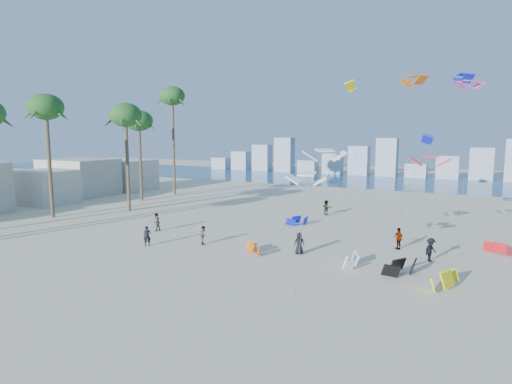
% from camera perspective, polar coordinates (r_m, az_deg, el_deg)
% --- Properties ---
extents(ground, '(220.00, 220.00, 0.00)m').
position_cam_1_polar(ground, '(26.42, -23.04, -13.55)').
color(ground, beige).
rests_on(ground, ground).
extents(ocean, '(220.00, 220.00, 0.00)m').
position_cam_1_polar(ocean, '(89.98, 14.95, 1.56)').
color(ocean, navy).
rests_on(ocean, ground).
extents(kitesurfer_near, '(0.73, 0.71, 1.69)m').
position_cam_1_polar(kitesurfer_near, '(37.03, -14.34, -5.72)').
color(kitesurfer_near, black).
rests_on(kitesurfer_near, ground).
extents(kitesurfer_mid, '(0.93, 0.97, 1.57)m').
position_cam_1_polar(kitesurfer_mid, '(36.73, -7.00, -5.74)').
color(kitesurfer_mid, gray).
rests_on(kitesurfer_mid, ground).
extents(kitesurfers_far, '(35.27, 17.71, 1.83)m').
position_cam_1_polar(kitesurfers_far, '(39.14, 11.23, -4.85)').
color(kitesurfers_far, black).
rests_on(kitesurfers_far, ground).
extents(grounded_kites, '(20.98, 16.26, 0.98)m').
position_cam_1_polar(grounded_kites, '(33.21, 16.20, -8.05)').
color(grounded_kites, '#DA5C0B').
rests_on(grounded_kites, ground).
extents(flying_kites, '(25.72, 25.91, 15.49)m').
position_cam_1_polar(flying_kites, '(39.81, 21.57, 9.94)').
color(flying_kites, white).
rests_on(flying_kites, ground).
extents(palm_row, '(8.57, 44.80, 16.45)m').
position_cam_1_polar(palm_row, '(51.61, -25.13, 10.08)').
color(palm_row, brown).
rests_on(palm_row, ground).
extents(beachfront_buildings, '(11.50, 43.00, 6.00)m').
position_cam_1_polar(beachfront_buildings, '(64.56, -28.02, 0.94)').
color(beachfront_buildings, beige).
rests_on(beachfront_buildings, ground).
extents(distant_skyline, '(85.00, 3.00, 8.40)m').
position_cam_1_polar(distant_skyline, '(99.72, 15.61, 3.90)').
color(distant_skyline, '#9EADBF').
rests_on(distant_skyline, ground).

